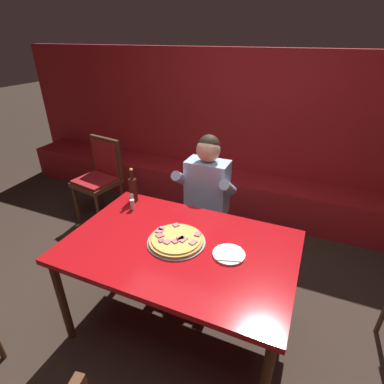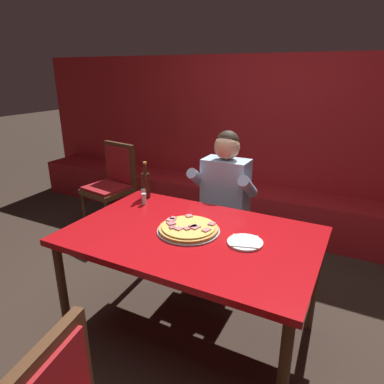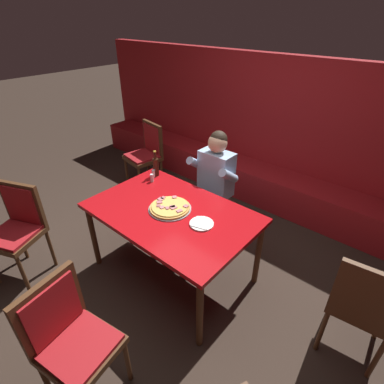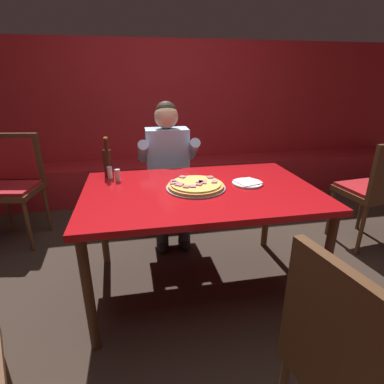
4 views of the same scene
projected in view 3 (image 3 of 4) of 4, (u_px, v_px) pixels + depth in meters
ground_plane at (174, 271)px, 3.15m from camera, size 24.00×24.00×0.00m
booth_wall_panel at (282, 131)px, 4.07m from camera, size 6.80×0.16×1.90m
booth_bench at (264, 185)px, 4.24m from camera, size 6.46×0.48×0.46m
main_dining_table at (172, 217)px, 2.79m from camera, size 1.54×1.00×0.77m
pizza at (170, 208)px, 2.77m from camera, size 0.40×0.40×0.05m
plate_white_paper at (202, 224)px, 2.57m from camera, size 0.21×0.21×0.02m
beer_bottle at (156, 166)px, 3.29m from camera, size 0.07×0.07×0.29m
shaker_black_pepper at (152, 178)px, 3.21m from camera, size 0.04×0.04×0.09m
shaker_oregano at (153, 174)px, 3.29m from camera, size 0.04×0.04×0.09m
diner_seated_blue_shirt at (211, 182)px, 3.35m from camera, size 0.53×0.53×1.27m
dining_chair_far_right at (69, 335)px, 1.92m from camera, size 0.51×0.51×0.98m
dining_chair_side_aisle at (18, 225)px, 2.89m from camera, size 0.58×0.58×0.98m
dining_chair_near_left at (147, 151)px, 4.37m from camera, size 0.51×0.51×0.99m
dining_chair_near_right at (365, 302)px, 2.12m from camera, size 0.48×0.48×0.98m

